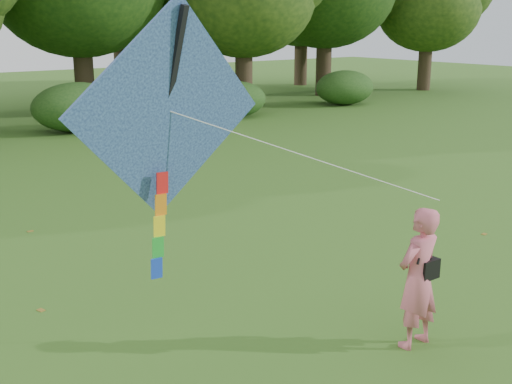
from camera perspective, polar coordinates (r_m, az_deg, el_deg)
ground at (r=9.44m, az=8.93°, el=-11.09°), size 100.00×100.00×0.00m
man_kite_flyer at (r=8.52m, az=14.21°, el=-7.42°), size 0.71×0.49×1.88m
bystander_right at (r=27.11m, az=-8.46°, el=7.79°), size 0.74×1.03×1.63m
crossbody_bag at (r=8.55m, az=14.92°, el=-6.52°), size 0.43×0.20×0.73m
flying_kite at (r=7.45m, az=-7.81°, el=6.88°), size 4.23×2.02×3.31m
fallen_leaves at (r=12.62m, az=-1.65°, el=-4.08°), size 9.05×15.19×0.01m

